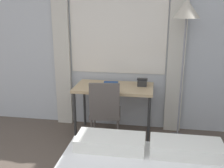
% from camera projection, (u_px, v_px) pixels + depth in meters
% --- Properties ---
extents(wall_back_with_window, '(5.66, 0.13, 2.70)m').
position_uv_depth(wall_back_with_window, '(116.00, 39.00, 3.82)').
color(wall_back_with_window, silver).
rests_on(wall_back_with_window, ground_plane).
extents(desk, '(1.08, 0.59, 0.74)m').
position_uv_depth(desk, '(114.00, 91.00, 3.65)').
color(desk, tan).
rests_on(desk, ground_plane).
extents(desk_chair, '(0.44, 0.44, 0.90)m').
position_uv_depth(desk_chair, '(105.00, 110.00, 3.43)').
color(desk_chair, '#59514C').
rests_on(desk_chair, ground_plane).
extents(standing_lamp, '(0.34, 0.34, 1.89)m').
position_uv_depth(standing_lamp, '(186.00, 23.00, 3.27)').
color(standing_lamp, '#4C4C51').
rests_on(standing_lamp, ground_plane).
extents(telephone, '(0.14, 0.15, 0.10)m').
position_uv_depth(telephone, '(142.00, 82.00, 3.66)').
color(telephone, '#2D2D2D').
rests_on(telephone, desk).
extents(book, '(0.21, 0.21, 0.02)m').
position_uv_depth(book, '(111.00, 84.00, 3.72)').
color(book, navy).
rests_on(book, desk).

